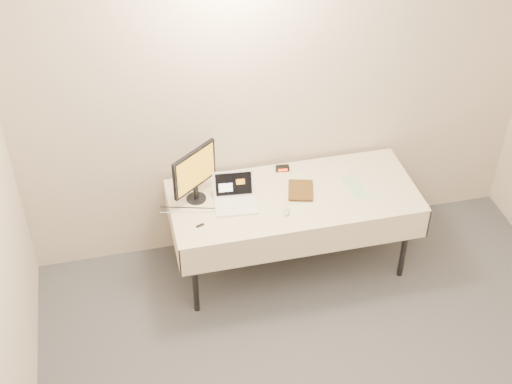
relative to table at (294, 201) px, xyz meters
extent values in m
cube|color=beige|center=(0.00, 0.45, 0.67)|extent=(4.00, 0.10, 2.70)
cylinder|color=black|center=(-0.82, -0.30, -0.33)|extent=(0.04, 0.04, 0.69)
cylinder|color=black|center=(0.82, -0.30, -0.33)|extent=(0.04, 0.04, 0.69)
cylinder|color=black|center=(-0.82, 0.29, -0.33)|extent=(0.04, 0.04, 0.69)
cylinder|color=black|center=(0.82, 0.29, -0.33)|extent=(0.04, 0.04, 0.69)
cube|color=gray|center=(0.00, 0.00, 0.03)|extent=(1.80, 0.75, 0.04)
cube|color=beige|center=(0.00, 0.00, 0.06)|extent=(1.86, 0.81, 0.01)
cube|color=beige|center=(0.00, -0.40, -0.07)|extent=(1.86, 0.01, 0.25)
cube|color=beige|center=(0.00, 0.40, -0.07)|extent=(1.86, 0.01, 0.25)
cube|color=beige|center=(-0.93, 0.00, -0.07)|extent=(0.01, 0.81, 0.25)
cube|color=beige|center=(0.93, 0.00, -0.07)|extent=(0.01, 0.81, 0.25)
cube|color=white|center=(-0.45, -0.04, 0.07)|extent=(0.32, 0.24, 0.02)
cube|color=white|center=(-0.44, 0.10, 0.17)|extent=(0.31, 0.11, 0.19)
cube|color=black|center=(-0.44, 0.10, 0.17)|extent=(0.27, 0.08, 0.16)
cylinder|color=black|center=(-0.72, 0.12, 0.07)|extent=(0.21, 0.21, 0.01)
cube|color=black|center=(-0.72, 0.12, 0.13)|extent=(0.04, 0.04, 0.11)
cube|color=black|center=(-0.72, 0.12, 0.34)|extent=(0.35, 0.28, 0.32)
cube|color=gold|center=(-0.72, 0.12, 0.34)|extent=(0.30, 0.24, 0.27)
imported|color=brown|center=(-0.03, 0.05, 0.18)|extent=(0.18, 0.07, 0.25)
cube|color=black|center=(-0.01, 0.31, 0.08)|extent=(0.11, 0.05, 0.04)
cube|color=#FF360C|center=(-0.01, 0.29, 0.08)|extent=(0.07, 0.01, 0.02)
ellipsoid|color=#B7B7B9|center=(-0.11, -0.19, 0.07)|extent=(0.07, 0.10, 0.02)
cube|color=#A9D5AB|center=(0.48, -0.01, 0.06)|extent=(0.15, 0.32, 0.00)
cube|color=black|center=(-0.74, -0.19, 0.07)|extent=(0.06, 0.04, 0.01)
camera|label=1|loc=(-1.22, -3.98, 3.39)|focal=50.00mm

